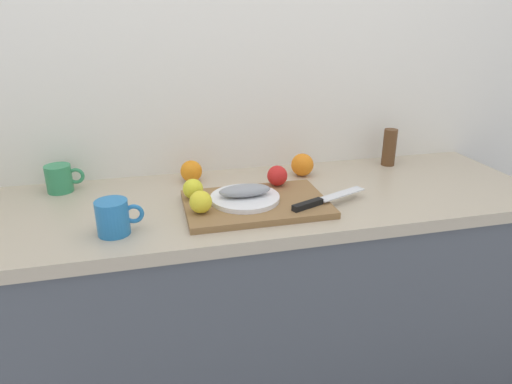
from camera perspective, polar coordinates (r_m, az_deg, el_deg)
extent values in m
cube|color=white|center=(1.70, -3.71, 14.41)|extent=(3.20, 0.05, 2.50)
cube|color=#4C5159|center=(1.72, -1.01, -15.41)|extent=(2.00, 0.58, 0.86)
cube|color=#B7A88E|center=(1.49, -1.12, -1.46)|extent=(2.00, 0.60, 0.04)
cube|color=olive|center=(1.41, 0.00, -1.51)|extent=(0.44, 0.29, 0.02)
cylinder|color=white|center=(1.41, -1.41, -0.77)|extent=(0.22, 0.22, 0.01)
ellipsoid|color=gray|center=(1.40, -1.42, 0.20)|extent=(0.16, 0.07, 0.04)
cube|color=silver|center=(1.46, 10.75, -0.24)|extent=(0.18, 0.10, 0.00)
cube|color=black|center=(1.36, 6.55, -1.60)|extent=(0.11, 0.06, 0.02)
sphere|color=yellow|center=(1.43, -7.98, 0.40)|extent=(0.06, 0.06, 0.06)
sphere|color=yellow|center=(1.32, -7.01, -1.25)|extent=(0.07, 0.07, 0.07)
sphere|color=red|center=(1.52, 2.71, 2.08)|extent=(0.07, 0.07, 0.07)
cylinder|color=#2672B2|center=(1.29, -17.68, -3.09)|extent=(0.09, 0.09, 0.10)
torus|color=#2672B2|center=(1.28, -15.21, -2.68)|extent=(0.06, 0.01, 0.06)
cylinder|color=#338C59|center=(1.66, -23.66, 1.57)|extent=(0.09, 0.09, 0.09)
torus|color=#338C59|center=(1.65, -21.82, 1.89)|extent=(0.06, 0.01, 0.06)
sphere|color=orange|center=(1.63, -8.19, 2.62)|extent=(0.08, 0.08, 0.08)
sphere|color=orange|center=(1.68, 5.88, 3.45)|extent=(0.08, 0.08, 0.08)
cylinder|color=brown|center=(1.86, 16.51, 5.44)|extent=(0.05, 0.05, 0.14)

